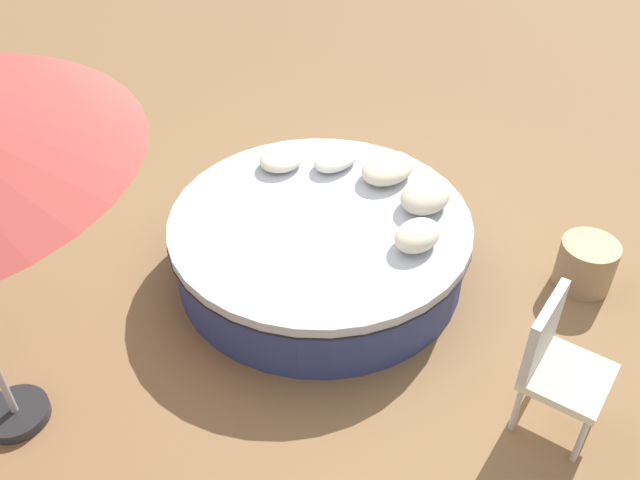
{
  "coord_description": "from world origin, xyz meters",
  "views": [
    {
      "loc": [
        3.25,
        2.89,
        3.94
      ],
      "look_at": [
        0.0,
        0.0,
        0.33
      ],
      "focal_mm": 39.38,
      "sensor_mm": 36.0,
      "label": 1
    }
  ],
  "objects_px": {
    "throw_pillow_1": "(425,197)",
    "patio_chair": "(556,358)",
    "throw_pillow_2": "(388,168)",
    "round_bed": "(320,245)",
    "throw_pillow_0": "(417,235)",
    "throw_pillow_4": "(281,159)",
    "throw_pillow_3": "(336,159)",
    "side_table": "(586,264)"
  },
  "relations": [
    {
      "from": "throw_pillow_1",
      "to": "patio_chair",
      "type": "bearing_deg",
      "value": 63.81
    },
    {
      "from": "throw_pillow_2",
      "to": "patio_chair",
      "type": "xyz_separation_m",
      "value": [
        0.89,
        2.02,
        -0.09
      ]
    },
    {
      "from": "throw_pillow_2",
      "to": "round_bed",
      "type": "bearing_deg",
      "value": -3.54
    },
    {
      "from": "throw_pillow_1",
      "to": "patio_chair",
      "type": "height_order",
      "value": "patio_chair"
    },
    {
      "from": "throw_pillow_0",
      "to": "throw_pillow_1",
      "type": "height_order",
      "value": "throw_pillow_1"
    },
    {
      "from": "round_bed",
      "to": "patio_chair",
      "type": "relative_size",
      "value": 2.46
    },
    {
      "from": "throw_pillow_2",
      "to": "throw_pillow_4",
      "type": "bearing_deg",
      "value": -59.19
    },
    {
      "from": "throw_pillow_2",
      "to": "throw_pillow_1",
      "type": "bearing_deg",
      "value": 74.25
    },
    {
      "from": "throw_pillow_0",
      "to": "throw_pillow_1",
      "type": "relative_size",
      "value": 0.91
    },
    {
      "from": "throw_pillow_4",
      "to": "throw_pillow_3",
      "type": "bearing_deg",
      "value": 132.53
    },
    {
      "from": "throw_pillow_0",
      "to": "throw_pillow_2",
      "type": "height_order",
      "value": "throw_pillow_0"
    },
    {
      "from": "round_bed",
      "to": "throw_pillow_4",
      "type": "bearing_deg",
      "value": -114.13
    },
    {
      "from": "throw_pillow_0",
      "to": "throw_pillow_2",
      "type": "bearing_deg",
      "value": -128.64
    },
    {
      "from": "throw_pillow_1",
      "to": "throw_pillow_2",
      "type": "height_order",
      "value": "throw_pillow_1"
    },
    {
      "from": "throw_pillow_1",
      "to": "round_bed",
      "type": "bearing_deg",
      "value": -38.25
    },
    {
      "from": "round_bed",
      "to": "side_table",
      "type": "height_order",
      "value": "round_bed"
    },
    {
      "from": "throw_pillow_0",
      "to": "throw_pillow_3",
      "type": "height_order",
      "value": "throw_pillow_0"
    },
    {
      "from": "round_bed",
      "to": "throw_pillow_2",
      "type": "height_order",
      "value": "throw_pillow_2"
    },
    {
      "from": "round_bed",
      "to": "throw_pillow_2",
      "type": "distance_m",
      "value": 0.88
    },
    {
      "from": "round_bed",
      "to": "throw_pillow_4",
      "type": "height_order",
      "value": "throw_pillow_4"
    },
    {
      "from": "throw_pillow_0",
      "to": "side_table",
      "type": "relative_size",
      "value": 0.89
    },
    {
      "from": "round_bed",
      "to": "throw_pillow_1",
      "type": "xyz_separation_m",
      "value": [
        -0.67,
        0.52,
        0.37
      ]
    },
    {
      "from": "throw_pillow_0",
      "to": "throw_pillow_2",
      "type": "distance_m",
      "value": 0.91
    },
    {
      "from": "throw_pillow_1",
      "to": "throw_pillow_2",
      "type": "distance_m",
      "value": 0.49
    },
    {
      "from": "round_bed",
      "to": "throw_pillow_4",
      "type": "relative_size",
      "value": 5.99
    },
    {
      "from": "throw_pillow_1",
      "to": "side_table",
      "type": "relative_size",
      "value": 0.98
    },
    {
      "from": "round_bed",
      "to": "side_table",
      "type": "xyz_separation_m",
      "value": [
        -1.3,
        1.7,
        -0.08
      ]
    },
    {
      "from": "patio_chair",
      "to": "throw_pillow_4",
      "type": "bearing_deg",
      "value": -105.96
    },
    {
      "from": "side_table",
      "to": "throw_pillow_3",
      "type": "bearing_deg",
      "value": -72.69
    },
    {
      "from": "throw_pillow_2",
      "to": "side_table",
      "type": "xyz_separation_m",
      "value": [
        -0.5,
        1.65,
        -0.44
      ]
    },
    {
      "from": "side_table",
      "to": "patio_chair",
      "type": "bearing_deg",
      "value": 14.91
    },
    {
      "from": "throw_pillow_1",
      "to": "throw_pillow_2",
      "type": "relative_size",
      "value": 0.87
    },
    {
      "from": "throw_pillow_1",
      "to": "throw_pillow_4",
      "type": "relative_size",
      "value": 1.12
    },
    {
      "from": "throw_pillow_3",
      "to": "patio_chair",
      "type": "height_order",
      "value": "patio_chair"
    },
    {
      "from": "round_bed",
      "to": "throw_pillow_1",
      "type": "height_order",
      "value": "throw_pillow_1"
    },
    {
      "from": "throw_pillow_0",
      "to": "throw_pillow_3",
      "type": "relative_size",
      "value": 0.9
    },
    {
      "from": "round_bed",
      "to": "throw_pillow_1",
      "type": "distance_m",
      "value": 0.92
    },
    {
      "from": "throw_pillow_3",
      "to": "throw_pillow_4",
      "type": "xyz_separation_m",
      "value": [
        0.32,
        -0.35,
        -0.0
      ]
    },
    {
      "from": "throw_pillow_3",
      "to": "throw_pillow_4",
      "type": "height_order",
      "value": "throw_pillow_3"
    },
    {
      "from": "throw_pillow_0",
      "to": "patio_chair",
      "type": "xyz_separation_m",
      "value": [
        0.32,
        1.31,
        -0.09
      ]
    },
    {
      "from": "throw_pillow_3",
      "to": "throw_pillow_0",
      "type": "bearing_deg",
      "value": 70.17
    },
    {
      "from": "throw_pillow_0",
      "to": "patio_chair",
      "type": "bearing_deg",
      "value": 76.04
    }
  ]
}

